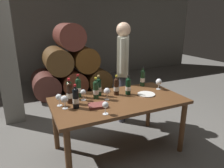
# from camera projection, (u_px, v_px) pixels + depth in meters

# --- Properties ---
(ground_plane) EXTENTS (14.00, 14.00, 0.00)m
(ground_plane) POSITION_uv_depth(u_px,v_px,m) (118.00, 149.00, 2.82)
(ground_plane) COLOR #66635E
(cellar_back_wall) EXTENTS (10.00, 0.24, 2.80)m
(cellar_back_wall) POSITION_uv_depth(u_px,v_px,m) (56.00, 33.00, 6.04)
(cellar_back_wall) COLOR slate
(cellar_back_wall) RESTS_ON ground_plane
(barrel_stack) EXTENTS (1.86, 0.90, 1.69)m
(barrel_stack) POSITION_uv_depth(u_px,v_px,m) (71.00, 67.00, 4.87)
(barrel_stack) COLOR #542B24
(barrel_stack) RESTS_ON ground_plane
(stone_pillar) EXTENTS (0.32, 0.32, 2.60)m
(stone_pillar) POSITION_uv_depth(u_px,v_px,m) (5.00, 48.00, 3.30)
(stone_pillar) COLOR slate
(stone_pillar) RESTS_ON ground_plane
(dining_table) EXTENTS (1.70, 0.90, 0.76)m
(dining_table) POSITION_uv_depth(u_px,v_px,m) (118.00, 106.00, 2.62)
(dining_table) COLOR brown
(dining_table) RESTS_ON ground_plane
(wine_bottle_0) EXTENTS (0.07, 0.07, 0.28)m
(wine_bottle_0) POSITION_uv_depth(u_px,v_px,m) (116.00, 86.00, 2.72)
(wine_bottle_0) COLOR black
(wine_bottle_0) RESTS_ON dining_table
(wine_bottle_1) EXTENTS (0.07, 0.07, 0.29)m
(wine_bottle_1) POSITION_uv_depth(u_px,v_px,m) (99.00, 87.00, 2.69)
(wine_bottle_1) COLOR black
(wine_bottle_1) RESTS_ON dining_table
(wine_bottle_2) EXTENTS (0.07, 0.07, 0.27)m
(wine_bottle_2) POSITION_uv_depth(u_px,v_px,m) (69.00, 90.00, 2.59)
(wine_bottle_2) COLOR #19381E
(wine_bottle_2) RESTS_ON dining_table
(wine_bottle_3) EXTENTS (0.07, 0.07, 0.29)m
(wine_bottle_3) POSITION_uv_depth(u_px,v_px,m) (76.00, 98.00, 2.30)
(wine_bottle_3) COLOR black
(wine_bottle_3) RESTS_ON dining_table
(wine_bottle_4) EXTENTS (0.07, 0.07, 0.27)m
(wine_bottle_4) POSITION_uv_depth(u_px,v_px,m) (128.00, 86.00, 2.74)
(wine_bottle_4) COLOR black
(wine_bottle_4) RESTS_ON dining_table
(wine_bottle_5) EXTENTS (0.07, 0.07, 0.31)m
(wine_bottle_5) POSITION_uv_depth(u_px,v_px,m) (78.00, 87.00, 2.64)
(wine_bottle_5) COLOR #19381E
(wine_bottle_5) RESTS_ON dining_table
(wine_bottle_6) EXTENTS (0.07, 0.07, 0.29)m
(wine_bottle_6) POSITION_uv_depth(u_px,v_px,m) (96.00, 89.00, 2.59)
(wine_bottle_6) COLOR #19381E
(wine_bottle_6) RESTS_ON dining_table
(wine_bottle_7) EXTENTS (0.07, 0.07, 0.31)m
(wine_bottle_7) POSITION_uv_depth(u_px,v_px,m) (70.00, 93.00, 2.44)
(wine_bottle_7) COLOR black
(wine_bottle_7) RESTS_ON dining_table
(wine_bottle_8) EXTENTS (0.07, 0.07, 0.31)m
(wine_bottle_8) POSITION_uv_depth(u_px,v_px,m) (143.00, 78.00, 3.09)
(wine_bottle_8) COLOR #19381E
(wine_bottle_8) RESTS_ON dining_table
(wine_glass_0) EXTENTS (0.09, 0.09, 0.16)m
(wine_glass_0) POSITION_uv_depth(u_px,v_px,m) (65.00, 100.00, 2.28)
(wine_glass_0) COLOR white
(wine_glass_0) RESTS_ON dining_table
(wine_glass_1) EXTENTS (0.08, 0.08, 0.16)m
(wine_glass_1) POSITION_uv_depth(u_px,v_px,m) (107.00, 91.00, 2.55)
(wine_glass_1) COLOR white
(wine_glass_1) RESTS_ON dining_table
(wine_glass_2) EXTENTS (0.09, 0.09, 0.16)m
(wine_glass_2) POSITION_uv_depth(u_px,v_px,m) (159.00, 82.00, 2.94)
(wine_glass_2) COLOR white
(wine_glass_2) RESTS_ON dining_table
(wine_glass_3) EXTENTS (0.07, 0.07, 0.15)m
(wine_glass_3) POSITION_uv_depth(u_px,v_px,m) (83.00, 93.00, 2.53)
(wine_glass_3) COLOR white
(wine_glass_3) RESTS_ON dining_table
(wine_glass_4) EXTENTS (0.07, 0.07, 0.15)m
(wine_glass_4) POSITION_uv_depth(u_px,v_px,m) (59.00, 98.00, 2.36)
(wine_glass_4) COLOR white
(wine_glass_4) RESTS_ON dining_table
(wine_glass_5) EXTENTS (0.07, 0.07, 0.15)m
(wine_glass_5) POSITION_uv_depth(u_px,v_px,m) (105.00, 105.00, 2.15)
(wine_glass_5) COLOR white
(wine_glass_5) RESTS_ON dining_table
(tasting_notebook) EXTENTS (0.24, 0.19, 0.03)m
(tasting_notebook) POSITION_uv_depth(u_px,v_px,m) (98.00, 105.00, 2.37)
(tasting_notebook) COLOR brown
(tasting_notebook) RESTS_ON dining_table
(serving_plate) EXTENTS (0.24, 0.24, 0.01)m
(serving_plate) POSITION_uv_depth(u_px,v_px,m) (146.00, 94.00, 2.75)
(serving_plate) COLOR white
(serving_plate) RESTS_ON dining_table
(sommelier_presenting) EXTENTS (0.32, 0.43, 1.72)m
(sommelier_presenting) POSITION_uv_depth(u_px,v_px,m) (123.00, 64.00, 3.34)
(sommelier_presenting) COLOR #383842
(sommelier_presenting) RESTS_ON ground_plane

